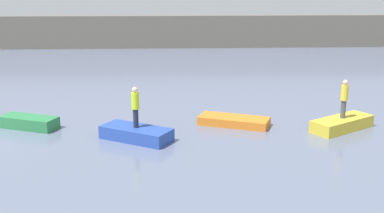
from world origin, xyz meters
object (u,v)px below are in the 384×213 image
Objects in this scene: rowboat_yellow at (342,124)px; person_yellow_shirt at (344,97)px; rowboat_green at (29,122)px; rowboat_orange at (234,121)px; rowboat_blue at (136,134)px; person_hiviz_shirt at (135,105)px.

person_yellow_shirt is at bearing -32.59° from rowboat_yellow.
rowboat_yellow reaches higher than rowboat_green.
person_yellow_shirt is (14.09, -0.92, 1.24)m from rowboat_green.
person_yellow_shirt reaches higher than rowboat_orange.
rowboat_blue is (4.97, -1.90, 0.01)m from rowboat_green.
rowboat_orange is 5.02m from person_yellow_shirt.
rowboat_yellow is (9.13, 0.98, -0.00)m from rowboat_blue.
rowboat_orange is at bearing 168.98° from person_yellow_shirt.
person_hiviz_shirt reaches higher than rowboat_orange.
rowboat_blue is 4.77m from rowboat_orange.
rowboat_green is 14.18m from person_yellow_shirt.
person_hiviz_shirt reaches higher than rowboat_green.
rowboat_orange is 4.84m from rowboat_yellow.
rowboat_orange is at bearing 136.39° from rowboat_yellow.
rowboat_blue is 1.72× the size of person_yellow_shirt.
person_yellow_shirt is (9.13, 0.98, 1.24)m from rowboat_blue.
rowboat_yellow is 1.80× the size of person_yellow_shirt.
rowboat_yellow is at bearing 6.10° from person_hiviz_shirt.
rowboat_yellow is at bearing 180.00° from person_yellow_shirt.
rowboat_green is 1.51× the size of person_yellow_shirt.
rowboat_yellow is (14.09, -0.92, 0.00)m from rowboat_green.
rowboat_green is 5.46m from person_hiviz_shirt.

